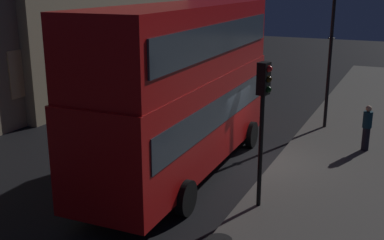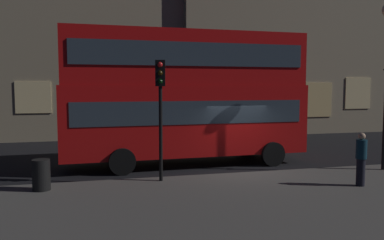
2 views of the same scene
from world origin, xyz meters
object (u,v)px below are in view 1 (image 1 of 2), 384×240
street_lamp (333,16)px  traffic_light_near_kerb (263,105)px  pedestrian (367,127)px  double_decker_bus (183,82)px

street_lamp → traffic_light_near_kerb: bearing=178.0°
pedestrian → street_lamp: bearing=0.9°
double_decker_bus → street_lamp: (6.92, -3.38, 1.74)m
traffic_light_near_kerb → pedestrian: bearing=-8.6°
traffic_light_near_kerb → street_lamp: size_ratio=0.64×
double_decker_bus → pedestrian: double_decker_bus is taller
street_lamp → pedestrian: (-2.43, -1.88, -3.79)m
double_decker_bus → traffic_light_near_kerb: double_decker_bus is taller
double_decker_bus → street_lamp: 7.89m
traffic_light_near_kerb → street_lamp: 8.65m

